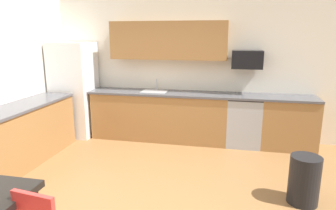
{
  "coord_description": "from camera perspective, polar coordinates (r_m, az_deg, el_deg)",
  "views": [
    {
      "loc": [
        0.88,
        -3.16,
        2.0
      ],
      "look_at": [
        0.0,
        1.0,
        1.0
      ],
      "focal_mm": 31.88,
      "sensor_mm": 36.0,
      "label": 1
    }
  ],
  "objects": [
    {
      "name": "refrigerator",
      "position": [
        6.28,
        -17.44,
        2.84
      ],
      "size": [
        0.76,
        0.7,
        1.86
      ],
      "primitive_type": "cube",
      "color": "white",
      "rests_on": "ground"
    },
    {
      "name": "ground_plane",
      "position": [
        3.84,
        -3.26,
        -18.17
      ],
      "size": [
        12.0,
        12.0,
        0.0
      ],
      "primitive_type": "plane",
      "color": "olive"
    },
    {
      "name": "cabinet_run_left",
      "position": [
        5.31,
        -25.68,
        -5.09
      ],
      "size": [
        0.6,
        2.0,
        0.9
      ],
      "primitive_type": "cube",
      "color": "olive",
      "rests_on": "ground"
    },
    {
      "name": "cabinet_run_back",
      "position": [
        5.83,
        -1.67,
        -2.19
      ],
      "size": [
        2.6,
        0.6,
        0.9
      ],
      "primitive_type": "cube",
      "color": "olive",
      "rests_on": "ground"
    },
    {
      "name": "upper_cabinets_back",
      "position": [
        5.71,
        0.03,
        12.24
      ],
      "size": [
        2.2,
        0.34,
        0.7
      ],
      "primitive_type": "cube",
      "color": "olive"
    },
    {
      "name": "countertop_back",
      "position": [
        5.63,
        2.75,
        2.17
      ],
      "size": [
        4.8,
        0.64,
        0.04
      ],
      "primitive_type": "cube",
      "color": "#4C4C51",
      "rests_on": "cabinet_run_back"
    },
    {
      "name": "sink_basin",
      "position": [
        5.75,
        -2.59,
        1.99
      ],
      "size": [
        0.48,
        0.4,
        0.14
      ],
      "primitive_type": "cube",
      "color": "#A5A8AD",
      "rests_on": "countertop_back"
    },
    {
      "name": "sink_faucet",
      "position": [
        5.89,
        -2.16,
        3.85
      ],
      "size": [
        0.02,
        0.02,
        0.24
      ],
      "primitive_type": "cylinder",
      "color": "#B2B5BA",
      "rests_on": "countertop_back"
    },
    {
      "name": "cabinet_run_back_right",
      "position": [
        5.77,
        21.96,
        -3.34
      ],
      "size": [
        0.95,
        0.6,
        0.9
      ],
      "primitive_type": "cube",
      "color": "olive",
      "rests_on": "ground"
    },
    {
      "name": "oven_range",
      "position": [
        5.68,
        14.25,
        -2.97
      ],
      "size": [
        0.6,
        0.6,
        0.91
      ],
      "color": "#999BA0",
      "rests_on": "ground"
    },
    {
      "name": "wall_back",
      "position": [
        5.91,
        3.35,
        6.9
      ],
      "size": [
        5.8,
        0.1,
        2.7
      ],
      "primitive_type": "cube",
      "color": "silver",
      "rests_on": "ground"
    },
    {
      "name": "trash_bin",
      "position": [
        4.04,
        24.59,
        -12.9
      ],
      "size": [
        0.36,
        0.36,
        0.6
      ],
      "primitive_type": "cylinder",
      "color": "black",
      "rests_on": "ground"
    },
    {
      "name": "countertop_left",
      "position": [
        5.19,
        -26.2,
        -0.15
      ],
      "size": [
        0.64,
        2.0,
        0.04
      ],
      "primitive_type": "cube",
      "color": "#4C4C51",
      "rests_on": "cabinet_run_left"
    },
    {
      "name": "microwave",
      "position": [
        5.58,
        14.87,
        8.41
      ],
      "size": [
        0.54,
        0.36,
        0.32
      ],
      "primitive_type": "cube",
      "color": "black"
    }
  ]
}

